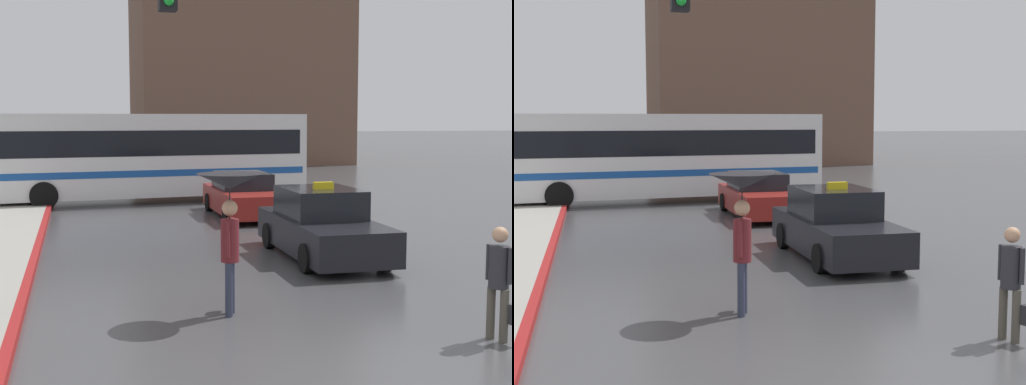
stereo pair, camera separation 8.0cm
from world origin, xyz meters
TOP-DOWN VIEW (x-y plane):
  - ground_plane at (0.00, 0.00)m, footprint 300.00×300.00m
  - taxi at (1.85, 7.47)m, footprint 1.91×4.67m
  - sedan_red at (1.68, 14.51)m, footprint 1.91×4.76m
  - city_bus at (-0.70, 19.28)m, footprint 11.71×3.67m
  - pedestrian_with_umbrella at (-1.16, 3.33)m, footprint 1.05×1.05m
  - pedestrian_man at (2.22, 1.11)m, footprint 0.39×0.54m
  - traffic_light at (-3.73, 3.83)m, footprint 3.09×0.38m

SIDE VIEW (x-z plane):
  - ground_plane at x=0.00m, z-range 0.00..0.00m
  - sedan_red at x=1.68m, z-range -0.05..1.33m
  - taxi at x=1.85m, z-range -0.15..1.55m
  - pedestrian_man at x=2.22m, z-range 0.10..1.72m
  - city_bus at x=-0.70m, z-range 0.18..3.45m
  - pedestrian_with_umbrella at x=-1.16m, z-range 0.70..2.95m
  - traffic_light at x=-3.73m, z-range 1.11..6.99m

